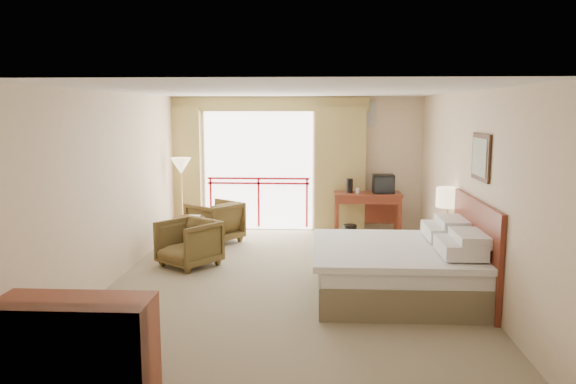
# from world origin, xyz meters

# --- Properties ---
(floor) EXTENTS (7.00, 7.00, 0.00)m
(floor) POSITION_xyz_m (0.00, 0.00, 0.00)
(floor) COLOR #83775C
(floor) RESTS_ON ground
(ceiling) EXTENTS (7.00, 7.00, 0.00)m
(ceiling) POSITION_xyz_m (0.00, 0.00, 2.70)
(ceiling) COLOR white
(ceiling) RESTS_ON wall_back
(wall_back) EXTENTS (5.00, 0.00, 5.00)m
(wall_back) POSITION_xyz_m (0.00, 3.50, 1.35)
(wall_back) COLOR beige
(wall_back) RESTS_ON ground
(wall_front) EXTENTS (5.00, 0.00, 5.00)m
(wall_front) POSITION_xyz_m (0.00, -3.50, 1.35)
(wall_front) COLOR beige
(wall_front) RESTS_ON ground
(wall_left) EXTENTS (0.00, 7.00, 7.00)m
(wall_left) POSITION_xyz_m (-2.50, 0.00, 1.35)
(wall_left) COLOR beige
(wall_left) RESTS_ON ground
(wall_right) EXTENTS (0.00, 7.00, 7.00)m
(wall_right) POSITION_xyz_m (2.50, 0.00, 1.35)
(wall_right) COLOR beige
(wall_right) RESTS_ON ground
(balcony_door) EXTENTS (2.40, 0.00, 2.40)m
(balcony_door) POSITION_xyz_m (-0.80, 3.48, 1.20)
(balcony_door) COLOR white
(balcony_door) RESTS_ON wall_back
(balcony_railing) EXTENTS (2.09, 0.03, 1.02)m
(balcony_railing) POSITION_xyz_m (-0.80, 3.46, 0.81)
(balcony_railing) COLOR #A40E1A
(balcony_railing) RESTS_ON wall_back
(curtain_left) EXTENTS (1.00, 0.26, 2.50)m
(curtain_left) POSITION_xyz_m (-2.45, 3.35, 1.25)
(curtain_left) COLOR #99844A
(curtain_left) RESTS_ON wall_back
(curtain_right) EXTENTS (1.00, 0.26, 2.50)m
(curtain_right) POSITION_xyz_m (0.85, 3.35, 1.25)
(curtain_right) COLOR #99844A
(curtain_right) RESTS_ON wall_back
(valance) EXTENTS (4.40, 0.22, 0.28)m
(valance) POSITION_xyz_m (-0.80, 3.38, 2.55)
(valance) COLOR #99844A
(valance) RESTS_ON wall_back
(hvac_vent) EXTENTS (0.50, 0.04, 0.50)m
(hvac_vent) POSITION_xyz_m (1.30, 3.47, 2.35)
(hvac_vent) COLOR silver
(hvac_vent) RESTS_ON wall_back
(bed) EXTENTS (2.13, 2.06, 0.97)m
(bed) POSITION_xyz_m (1.50, -0.60, 0.38)
(bed) COLOR brown
(bed) RESTS_ON floor
(headboard) EXTENTS (0.06, 2.10, 1.30)m
(headboard) POSITION_xyz_m (2.46, -0.60, 0.65)
(headboard) COLOR maroon
(headboard) RESTS_ON wall_right
(framed_art) EXTENTS (0.04, 0.72, 0.60)m
(framed_art) POSITION_xyz_m (2.47, -0.60, 1.85)
(framed_art) COLOR black
(framed_art) RESTS_ON wall_right
(nightstand) EXTENTS (0.44, 0.52, 0.61)m
(nightstand) POSITION_xyz_m (2.39, 0.65, 0.31)
(nightstand) COLOR maroon
(nightstand) RESTS_ON floor
(table_lamp) EXTENTS (0.36, 0.36, 0.64)m
(table_lamp) POSITION_xyz_m (2.39, 0.70, 1.11)
(table_lamp) COLOR tan
(table_lamp) RESTS_ON nightstand
(phone) EXTENTS (0.20, 0.16, 0.08)m
(phone) POSITION_xyz_m (2.34, 0.50, 0.66)
(phone) COLOR black
(phone) RESTS_ON nightstand
(desk) EXTENTS (1.29, 0.62, 0.85)m
(desk) POSITION_xyz_m (1.37, 3.03, 0.66)
(desk) COLOR maroon
(desk) RESTS_ON floor
(tv) EXTENTS (0.40, 0.32, 0.36)m
(tv) POSITION_xyz_m (1.67, 2.97, 1.02)
(tv) COLOR black
(tv) RESTS_ON desk
(coffee_maker) EXTENTS (0.13, 0.13, 0.28)m
(coffee_maker) POSITION_xyz_m (1.02, 2.98, 0.98)
(coffee_maker) COLOR black
(coffee_maker) RESTS_ON desk
(cup) EXTENTS (0.09, 0.09, 0.10)m
(cup) POSITION_xyz_m (1.17, 2.93, 0.89)
(cup) COLOR white
(cup) RESTS_ON desk
(wastebasket) EXTENTS (0.27, 0.27, 0.31)m
(wastebasket) POSITION_xyz_m (1.02, 2.47, 0.16)
(wastebasket) COLOR black
(wastebasket) RESTS_ON floor
(armchair_far) EXTENTS (1.16, 1.16, 0.76)m
(armchair_far) POSITION_xyz_m (-1.50, 2.28, 0.00)
(armchair_far) COLOR #48381A
(armchair_far) RESTS_ON floor
(armchair_near) EXTENTS (1.12, 1.12, 0.74)m
(armchair_near) POSITION_xyz_m (-1.61, 0.66, 0.00)
(armchair_near) COLOR #48381A
(armchair_near) RESTS_ON floor
(side_table) EXTENTS (0.55, 0.55, 0.60)m
(side_table) POSITION_xyz_m (-1.81, 1.55, 0.41)
(side_table) COLOR black
(side_table) RESTS_ON floor
(book) EXTENTS (0.19, 0.25, 0.02)m
(book) POSITION_xyz_m (-1.81, 1.55, 0.61)
(book) COLOR white
(book) RESTS_ON side_table
(floor_lamp) EXTENTS (0.39, 0.39, 1.53)m
(floor_lamp) POSITION_xyz_m (-2.22, 2.75, 1.31)
(floor_lamp) COLOR tan
(floor_lamp) RESTS_ON floor
(dresser) EXTENTS (1.32, 0.56, 0.88)m
(dresser) POSITION_xyz_m (-1.65, -3.44, 0.44)
(dresser) COLOR maroon
(dresser) RESTS_ON floor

